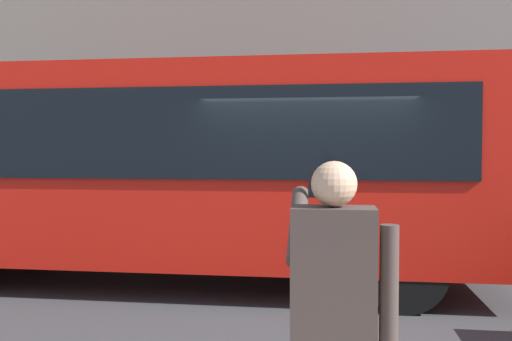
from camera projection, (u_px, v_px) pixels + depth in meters
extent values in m
plane|color=#38383A|center=(309.00, 294.00, 7.26)|extent=(60.00, 60.00, 0.00)
cube|color=navy|center=(472.00, 102.00, 12.79)|extent=(4.40, 1.10, 0.24)
cube|color=red|center=(180.00, 164.00, 7.88)|extent=(9.00, 2.50, 2.60)
cube|color=black|center=(150.00, 133.00, 6.61)|extent=(7.60, 0.06, 1.10)
cylinder|color=black|center=(27.00, 231.00, 9.43)|extent=(1.00, 0.28, 1.00)
cylinder|color=black|center=(386.00, 239.00, 8.60)|extent=(1.00, 0.28, 1.00)
cylinder|color=black|center=(404.00, 270.00, 6.42)|extent=(1.00, 0.28, 1.00)
cube|color=#473833|center=(334.00, 276.00, 2.64)|extent=(0.40, 0.24, 0.66)
sphere|color=#D8A884|center=(334.00, 184.00, 2.62)|extent=(0.22, 0.22, 0.22)
cylinder|color=#473833|center=(389.00, 286.00, 2.60)|extent=(0.09, 0.09, 0.58)
cylinder|color=#473833|center=(298.00, 225.00, 2.81)|extent=(0.09, 0.48, 0.37)
cube|color=black|center=(315.00, 184.00, 2.93)|extent=(0.07, 0.01, 0.14)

